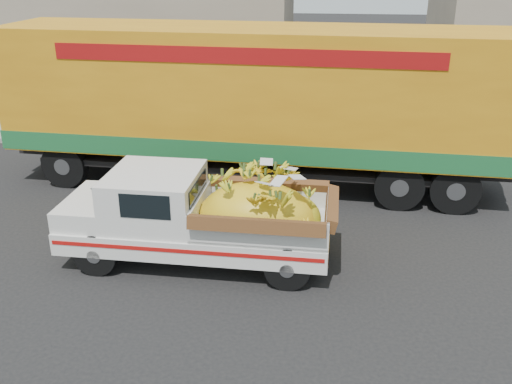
# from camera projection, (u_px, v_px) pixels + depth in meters

# --- Properties ---
(ground) EXTENTS (100.00, 100.00, 0.00)m
(ground) POSITION_uv_depth(u_px,v_px,m) (179.00, 269.00, 10.41)
(ground) COLOR black
(ground) RESTS_ON ground
(curb) EXTENTS (60.00, 0.25, 0.15)m
(curb) POSITION_uv_depth(u_px,v_px,m) (236.00, 148.00, 16.68)
(curb) COLOR gray
(curb) RESTS_ON ground
(sidewalk) EXTENTS (60.00, 4.00, 0.14)m
(sidewalk) POSITION_uv_depth(u_px,v_px,m) (245.00, 128.00, 18.61)
(sidewalk) COLOR gray
(sidewalk) RESTS_ON ground
(building_left) EXTENTS (18.00, 6.00, 5.00)m
(building_left) POSITION_uv_depth(u_px,v_px,m) (75.00, 27.00, 23.95)
(building_left) COLOR gray
(building_left) RESTS_ON ground
(pickup_truck) EXTENTS (4.92, 1.90, 1.71)m
(pickup_truck) POSITION_uv_depth(u_px,v_px,m) (216.00, 216.00, 10.35)
(pickup_truck) COLOR black
(pickup_truck) RESTS_ON ground
(semi_trailer) EXTENTS (12.04, 3.15, 3.80)m
(semi_trailer) POSITION_uv_depth(u_px,v_px,m) (254.00, 100.00, 13.55)
(semi_trailer) COLOR black
(semi_trailer) RESTS_ON ground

